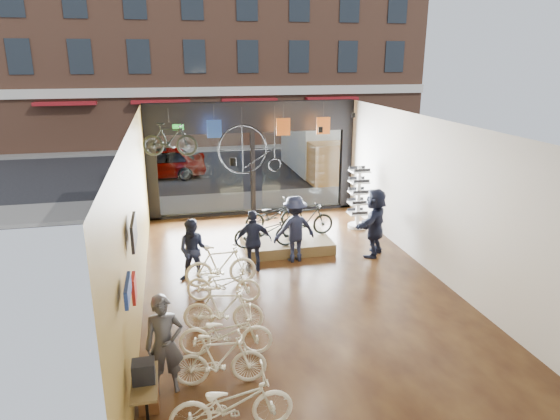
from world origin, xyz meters
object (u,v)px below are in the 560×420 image
object	(u,v)px
floor_bike_5	(221,266)
display_platform	(286,242)
street_car	(159,163)
customer_1	(194,251)
display_bike_mid	(307,220)
sunglasses_rack	(358,198)
floor_bike_3	(223,309)
customer_5	(375,222)
display_bike_right	(273,215)
customer_0	(164,345)
floor_bike_1	(220,359)
floor_bike_2	(226,333)
customer_3	(295,229)
hung_bike	(170,140)
floor_bike_0	(232,404)
display_bike_left	(265,231)
penny_farthing	(253,151)
customer_2	(253,241)
floor_bike_4	(224,283)
box_truck	(321,147)

from	to	relation	value
floor_bike_5	display_platform	bearing A→B (deg)	-46.83
street_car	customer_1	distance (m)	11.17
display_bike_mid	sunglasses_rack	xyz separation A→B (m)	(1.99, 1.20, 0.21)
floor_bike_3	floor_bike_5	size ratio (longest dim) A/B	0.94
floor_bike_3	customer_5	size ratio (longest dim) A/B	0.84
display_bike_right	customer_0	world-z (taller)	customer_0
customer_0	floor_bike_3	bearing A→B (deg)	50.81
display_platform	display_bike_mid	distance (m)	0.87
floor_bike_5	sunglasses_rack	distance (m)	5.72
customer_1	floor_bike_1	bearing A→B (deg)	-74.63
street_car	floor_bike_5	world-z (taller)	street_car
floor_bike_2	floor_bike_3	size ratio (longest dim) A/B	1.06
customer_3	customer_0	bearing A→B (deg)	45.56
sunglasses_rack	hung_bike	size ratio (longest dim) A/B	1.24
floor_bike_0	customer_5	xyz separation A→B (m)	(4.64, 5.86, 0.47)
hung_bike	customer_5	bearing A→B (deg)	-104.79
customer_3	display_bike_right	bearing A→B (deg)	-91.84
customer_0	customer_3	world-z (taller)	customer_3
display_bike_left	floor_bike_5	bearing A→B (deg)	138.75
customer_5	hung_bike	world-z (taller)	hung_bike
street_car	display_bike_right	bearing A→B (deg)	20.89
display_bike_mid	penny_farthing	bearing A→B (deg)	31.36
display_bike_right	hung_bike	bearing A→B (deg)	61.21
floor_bike_1	floor_bike_3	xyz separation A→B (m)	(0.24, 1.65, 0.01)
customer_2	sunglasses_rack	size ratio (longest dim) A/B	0.81
customer_2	display_bike_right	bearing A→B (deg)	-116.66
sunglasses_rack	penny_farthing	bearing A→B (deg)	-179.82
customer_2	display_bike_mid	bearing A→B (deg)	-144.88
floor_bike_2	customer_5	size ratio (longest dim) A/B	0.90
floor_bike_4	display_bike_mid	xyz separation A→B (m)	(2.71, 2.88, 0.34)
floor_bike_0	floor_bike_1	xyz separation A→B (m)	(-0.05, 1.13, -0.00)
penny_farthing	display_platform	bearing A→B (deg)	-69.61
street_car	display_platform	bearing A→B (deg)	20.65
floor_bike_2	sunglasses_rack	bearing A→B (deg)	-30.54
floor_bike_3	floor_bike_1	bearing A→B (deg)	-176.19
customer_0	floor_bike_1	bearing A→B (deg)	-7.00
floor_bike_5	penny_farthing	size ratio (longest dim) A/B	0.91
floor_bike_2	display_bike_right	distance (m)	6.07
customer_3	customer_5	size ratio (longest dim) A/B	0.94
floor_bike_0	display_bike_right	size ratio (longest dim) A/B	1.04
customer_1	customer_5	distance (m)	4.89
display_platform	customer_5	bearing A→B (deg)	-26.08
floor_bike_4	display_bike_right	distance (m)	4.09
customer_3	floor_bike_0	bearing A→B (deg)	58.20
floor_bike_1	customer_1	world-z (taller)	customer_1
floor_bike_2	customer_2	xyz separation A→B (m)	(1.12, 3.56, 0.36)
floor_bike_2	display_bike_mid	size ratio (longest dim) A/B	1.07
box_truck	display_bike_mid	distance (m)	9.01
display_platform	display_bike_right	xyz separation A→B (m)	(-0.23, 0.73, 0.60)
floor_bike_5	hung_bike	size ratio (longest dim) A/B	1.06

